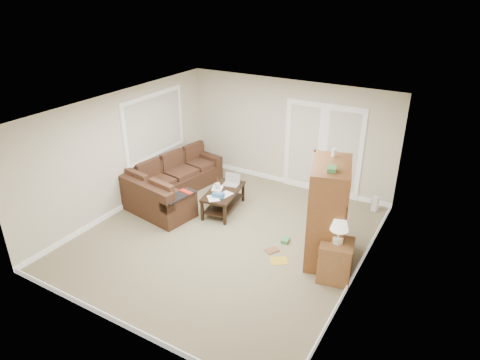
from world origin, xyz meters
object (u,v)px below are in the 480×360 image
Objects in this scene: side_cabinet at (336,257)px; sectional_sofa at (169,186)px; coffee_table at (224,199)px; tv_armoire at (327,212)px.

sectional_sofa is at bearing 156.24° from side_cabinet.
side_cabinet reaches higher than coffee_table.
sectional_sofa is 2.22× the size of coffee_table.
sectional_sofa is at bearing 176.53° from coffee_table.
sectional_sofa is 2.47× the size of side_cabinet.
coffee_table is at bearing 148.04° from side_cabinet.
tv_armoire is at bearing 115.29° from side_cabinet.
side_cabinet is at bearing -2.45° from sectional_sofa.
coffee_table is 2.57m from tv_armoire.
side_cabinet is (2.78, -1.02, 0.14)m from coffee_table.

